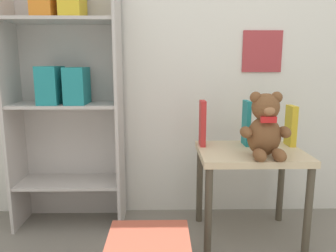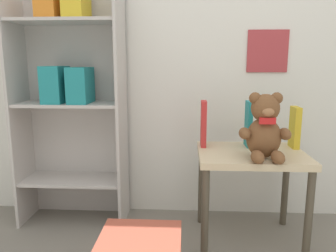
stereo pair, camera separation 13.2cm
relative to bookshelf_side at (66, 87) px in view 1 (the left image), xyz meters
name	(u,v)px [view 1 (the left image)]	position (x,y,z in m)	size (l,w,h in m)	color
wall_back	(194,24)	(0.79, 0.16, 0.38)	(4.80, 0.07, 2.50)	silver
bookshelf_side	(66,87)	(0.00, 0.00, 0.00)	(0.66, 0.29, 1.52)	#BCB7B2
display_table	(250,164)	(1.08, -0.23, -0.42)	(0.58, 0.46, 0.53)	beige
teddy_bear	(265,127)	(1.11, -0.35, -0.19)	(0.26, 0.24, 0.34)	brown
book_standing_red	(202,123)	(0.82, -0.11, -0.21)	(0.03, 0.10, 0.27)	red
book_standing_teal	(246,123)	(1.08, -0.10, -0.21)	(0.02, 0.11, 0.26)	teal
book_standing_yellow	(291,126)	(1.34, -0.12, -0.22)	(0.04, 0.11, 0.24)	gold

